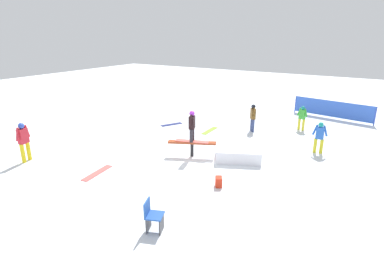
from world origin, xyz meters
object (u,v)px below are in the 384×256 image
bystander_blue (320,136)px  bystander_red (24,140)px  bystander_brown (253,116)px  loose_snowboard_lime (210,131)px  loose_snowboard_navy (172,124)px  main_rider_on_rail (192,127)px  loose_snowboard_coral (97,173)px  folding_chair (153,217)px  backpack_on_snow (219,182)px  bystander_green (302,117)px  rail_feature (192,144)px

bystander_blue → bystander_red: bearing=-153.0°
bystander_brown → bystander_blue: (-3.54, 1.43, -0.04)m
bystander_brown → loose_snowboard_lime: bearing=84.4°
bystander_brown → loose_snowboard_navy: (4.38, 1.24, -0.81)m
main_rider_on_rail → bystander_red: bearing=16.8°
loose_snowboard_coral → loose_snowboard_lime: bearing=-17.3°
bystander_blue → folding_chair: (2.79, 8.02, -0.37)m
bystander_red → loose_snowboard_lime: bystander_red is taller
loose_snowboard_lime → loose_snowboard_navy: (2.41, 0.13, 0.00)m
backpack_on_snow → bystander_red: bearing=75.4°
main_rider_on_rail → bystander_brown: size_ratio=0.98×
bystander_blue → backpack_on_snow: bystander_blue is taller
loose_snowboard_coral → main_rider_on_rail: bearing=-41.3°
main_rider_on_rail → folding_chair: 5.23m
bystander_brown → loose_snowboard_lime: 2.40m
bystander_green → loose_snowboard_navy: 7.18m
rail_feature → backpack_on_snow: (-2.15, 1.79, -0.38)m
main_rider_on_rail → loose_snowboard_lime: bearing=-92.9°
bystander_red → loose_snowboard_coral: (-3.33, -0.70, -0.90)m
bystander_red → loose_snowboard_coral: size_ratio=1.14×
bystander_green → loose_snowboard_lime: 5.00m
loose_snowboard_navy → main_rider_on_rail: bearing=-105.3°
rail_feature → bystander_brown: 4.71m
loose_snowboard_navy → folding_chair: bearing=-118.7°
rail_feature → bystander_brown: bystander_brown is taller
loose_snowboard_lime → backpack_on_snow: (-3.13, 5.27, 0.16)m
bystander_green → loose_snowboard_lime: (4.15, 2.68, -0.73)m
bystander_red → folding_chair: 7.34m
bystander_red → loose_snowboard_navy: 7.65m
bystander_blue → loose_snowboard_lime: 5.57m
bystander_green → loose_snowboard_navy: (6.57, 2.81, -0.73)m
rail_feature → main_rider_on_rail: bearing=0.0°
bystander_brown → loose_snowboard_coral: size_ratio=1.03×
bystander_brown → bystander_blue: bearing=-147.2°
main_rider_on_rail → bystander_green: (-3.17, -6.16, -0.58)m
bystander_green → loose_snowboard_coral: size_ratio=0.93×
loose_snowboard_navy → folding_chair: 9.68m
folding_chair → loose_snowboard_lime: bearing=-2.9°
bystander_green → bystander_blue: bearing=128.8°
main_rider_on_rail → bystander_green: size_ratio=1.08×
folding_chair → bystander_brown: bearing=-16.4°
bystander_green → loose_snowboard_coral: bystander_green is taller
main_rider_on_rail → bystander_red: (5.53, 3.94, -0.41)m
loose_snowboard_navy → loose_snowboard_lime: bearing=-57.7°
loose_snowboard_navy → bystander_green: bearing=-37.5°
bystander_green → bystander_red: bystander_red is taller
bystander_brown → loose_snowboard_lime: bystander_brown is taller
bystander_green → bystander_red: 13.33m
rail_feature → loose_snowboard_navy: 4.80m
bystander_green → bystander_blue: 3.28m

